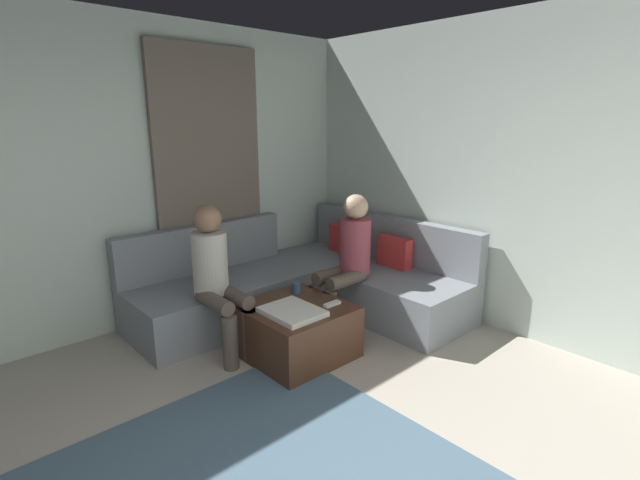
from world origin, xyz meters
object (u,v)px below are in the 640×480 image
object	(u,v)px
game_remote	(332,304)
person_on_couch_side	(217,274)
ottoman	(296,331)
coffee_mug	(296,288)
sectional_couch	(308,283)
person_on_couch_back	(347,256)

from	to	relation	value
game_remote	person_on_couch_side	distance (m)	0.94
ottoman	person_on_couch_side	size ratio (longest dim) A/B	0.63
coffee_mug	game_remote	xyz separation A→B (m)	(0.40, 0.04, -0.04)
sectional_couch	person_on_couch_side	distance (m)	1.15
ottoman	coffee_mug	size ratio (longest dim) A/B	8.00
person_on_couch_back	ottoman	bearing A→B (deg)	101.13
game_remote	person_on_couch_back	world-z (taller)	person_on_couch_back
sectional_couch	ottoman	distance (m)	0.91
person_on_couch_side	game_remote	bearing A→B (deg)	133.86
coffee_mug	person_on_couch_back	bearing A→B (deg)	81.65
coffee_mug	game_remote	world-z (taller)	coffee_mug
game_remote	person_on_couch_back	xyz separation A→B (m)	(-0.32, 0.50, 0.23)
person_on_couch_back	person_on_couch_side	bearing A→B (deg)	73.42
coffee_mug	game_remote	bearing A→B (deg)	5.71
coffee_mug	sectional_couch	bearing A→B (deg)	130.03
person_on_couch_side	ottoman	bearing A→B (deg)	130.78
game_remote	person_on_couch_side	xyz separation A→B (m)	(-0.66, -0.63, 0.23)
game_remote	person_on_couch_back	size ratio (longest dim) A/B	0.12
game_remote	sectional_couch	bearing A→B (deg)	151.21
ottoman	person_on_couch_back	distance (m)	0.86
sectional_couch	game_remote	xyz separation A→B (m)	(0.81, -0.44, 0.15)
game_remote	person_on_couch_back	bearing A→B (deg)	122.85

